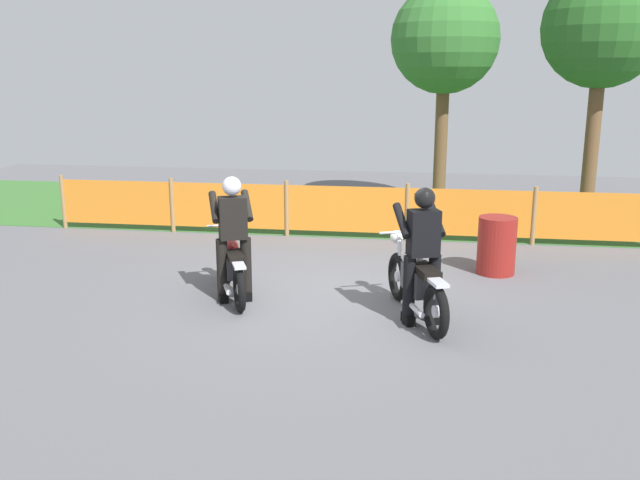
% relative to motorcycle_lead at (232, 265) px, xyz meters
% --- Properties ---
extents(ground, '(24.00, 24.00, 0.02)m').
position_rel_motorcycle_lead_xyz_m(ground, '(1.16, 0.30, -0.44)').
color(ground, '#5B5B60').
extents(grass_verge, '(24.00, 5.37, 0.01)m').
position_rel_motorcycle_lead_xyz_m(grass_verge, '(1.16, 6.27, -0.43)').
color(grass_verge, '#386B2D').
rests_on(grass_verge, ground).
extents(barrier_fence, '(11.26, 0.08, 1.05)m').
position_rel_motorcycle_lead_xyz_m(barrier_fence, '(1.16, 3.59, 0.11)').
color(barrier_fence, '#997547').
rests_on(barrier_fence, ground).
extents(tree_leftmost, '(2.31, 2.31, 4.84)m').
position_rel_motorcycle_lead_xyz_m(tree_leftmost, '(2.89, 6.67, 3.21)').
color(tree_leftmost, brown).
rests_on(tree_leftmost, ground).
extents(tree_near_left, '(2.28, 2.28, 4.97)m').
position_rel_motorcycle_lead_xyz_m(tree_near_left, '(5.79, 5.44, 3.35)').
color(tree_near_left, brown).
rests_on(tree_near_left, ground).
extents(motorcycle_lead, '(0.90, 1.78, 0.90)m').
position_rel_motorcycle_lead_xyz_m(motorcycle_lead, '(0.00, 0.00, 0.00)').
color(motorcycle_lead, black).
rests_on(motorcycle_lead, ground).
extents(motorcycle_trailing, '(0.91, 1.98, 0.98)m').
position_rel_motorcycle_lead_xyz_m(motorcycle_trailing, '(2.50, -0.47, 0.04)').
color(motorcycle_trailing, black).
rests_on(motorcycle_trailing, ground).
extents(rider_lead, '(0.69, 0.70, 1.69)m').
position_rel_motorcycle_lead_xyz_m(rider_lead, '(0.07, -0.17, 0.48)').
color(rider_lead, black).
rests_on(rider_lead, ground).
extents(rider_trailing, '(0.67, 0.69, 1.69)m').
position_rel_motorcycle_lead_xyz_m(rider_trailing, '(2.57, -0.66, 0.48)').
color(rider_trailing, black).
rests_on(rider_trailing, ground).
extents(oil_drum, '(0.58, 0.58, 0.88)m').
position_rel_motorcycle_lead_xyz_m(oil_drum, '(3.69, 1.66, 0.01)').
color(oil_drum, maroon).
rests_on(oil_drum, ground).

